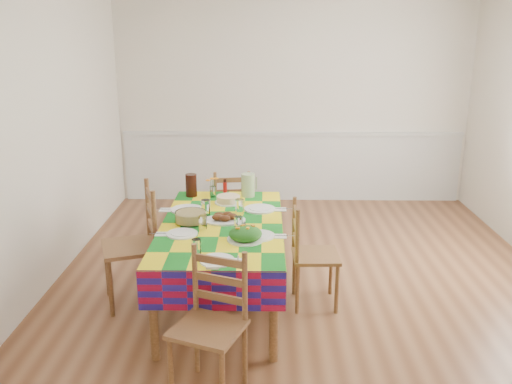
# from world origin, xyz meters

# --- Properties ---
(room) EXTENTS (4.58, 5.08, 2.78)m
(room) POSITION_xyz_m (0.00, 0.00, 1.35)
(room) COLOR brown
(room) RESTS_ON ground
(wainscot) EXTENTS (4.41, 0.06, 0.92)m
(wainscot) POSITION_xyz_m (0.00, 2.48, 0.49)
(wainscot) COLOR silver
(wainscot) RESTS_ON room
(dining_table) EXTENTS (0.97, 1.80, 0.70)m
(dining_table) POSITION_xyz_m (-0.70, -0.42, 0.62)
(dining_table) COLOR brown
(dining_table) RESTS_ON room
(setting_near_head) EXTENTS (0.38, 0.25, 0.11)m
(setting_near_head) POSITION_xyz_m (-0.72, -1.12, 0.73)
(setting_near_head) COLOR white
(setting_near_head) RESTS_ON dining_table
(setting_left_near) EXTENTS (0.43, 0.26, 0.11)m
(setting_left_near) POSITION_xyz_m (-0.93, -0.63, 0.73)
(setting_left_near) COLOR white
(setting_left_near) RESTS_ON dining_table
(setting_left_far) EXTENTS (0.51, 0.30, 0.13)m
(setting_left_far) POSITION_xyz_m (-0.96, -0.14, 0.73)
(setting_left_far) COLOR white
(setting_left_far) RESTS_ON dining_table
(setting_right_near) EXTENTS (0.46, 0.27, 0.12)m
(setting_right_near) POSITION_xyz_m (-0.45, -0.66, 0.73)
(setting_right_near) COLOR white
(setting_right_near) RESTS_ON dining_table
(setting_right_far) EXTENTS (0.50, 0.29, 0.13)m
(setting_right_far) POSITION_xyz_m (-0.45, -0.11, 0.73)
(setting_right_far) COLOR white
(setting_right_far) RESTS_ON dining_table
(meat_platter) EXTENTS (0.34, 0.25, 0.07)m
(meat_platter) POSITION_xyz_m (-0.68, -0.37, 0.73)
(meat_platter) COLOR white
(meat_platter) RESTS_ON dining_table
(salad_platter) EXTENTS (0.27, 0.27, 0.11)m
(salad_platter) POSITION_xyz_m (-0.50, -0.78, 0.74)
(salad_platter) COLOR white
(salad_platter) RESTS_ON dining_table
(pasta_bowl) EXTENTS (0.25, 0.25, 0.09)m
(pasta_bowl) POSITION_xyz_m (-0.95, -0.40, 0.75)
(pasta_bowl) COLOR white
(pasta_bowl) RESTS_ON dining_table
(cake) EXTENTS (0.24, 0.24, 0.07)m
(cake) POSITION_xyz_m (-0.68, 0.12, 0.73)
(cake) COLOR white
(cake) RESTS_ON dining_table
(serving_utensils) EXTENTS (0.14, 0.31, 0.01)m
(serving_utensils) POSITION_xyz_m (-0.53, -0.54, 0.70)
(serving_utensils) COLOR black
(serving_utensils) RESTS_ON dining_table
(flower_vase) EXTENTS (0.12, 0.10, 0.19)m
(flower_vase) POSITION_xyz_m (-0.84, 0.31, 0.78)
(flower_vase) COLOR white
(flower_vase) RESTS_ON dining_table
(hot_sauce) EXTENTS (0.04, 0.04, 0.15)m
(hot_sauce) POSITION_xyz_m (-0.73, 0.37, 0.78)
(hot_sauce) COLOR red
(hot_sauce) RESTS_ON dining_table
(green_pitcher) EXTENTS (0.12, 0.12, 0.21)m
(green_pitcher) POSITION_xyz_m (-0.51, 0.33, 0.81)
(green_pitcher) COLOR #A2C087
(green_pitcher) RESTS_ON dining_table
(tea_pitcher) EXTENTS (0.10, 0.10, 0.21)m
(tea_pitcher) POSITION_xyz_m (-1.04, 0.33, 0.80)
(tea_pitcher) COLOR black
(tea_pitcher) RESTS_ON dining_table
(name_card) EXTENTS (0.08, 0.03, 0.02)m
(name_card) POSITION_xyz_m (-0.69, -1.28, 0.71)
(name_card) COLOR white
(name_card) RESTS_ON dining_table
(chair_near) EXTENTS (0.51, 0.50, 0.91)m
(chair_near) POSITION_xyz_m (-0.68, -1.55, 0.45)
(chair_near) COLOR brown
(chair_near) RESTS_ON room
(chair_far) EXTENTS (0.43, 0.41, 0.87)m
(chair_far) POSITION_xyz_m (-0.69, 0.71, 0.43)
(chair_far) COLOR brown
(chair_far) RESTS_ON room
(chair_left) EXTENTS (0.54, 0.56, 1.00)m
(chair_left) POSITION_xyz_m (-1.41, -0.40, 0.49)
(chair_left) COLOR brown
(chair_left) RESTS_ON room
(chair_right) EXTENTS (0.38, 0.40, 0.87)m
(chair_right) POSITION_xyz_m (0.02, -0.42, 0.43)
(chair_right) COLOR brown
(chair_right) RESTS_ON room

